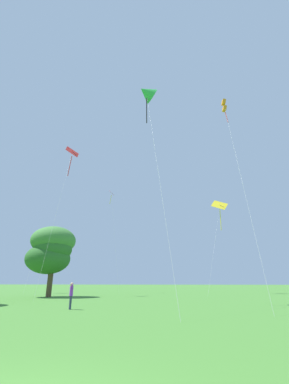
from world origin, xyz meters
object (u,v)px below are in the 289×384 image
(kite_black_large, at_px, (40,239))
(kite_pink_low, at_px, (112,198))
(kite_orange_box, at_px, (224,107))
(kite_yellow_diamond, at_px, (220,211))
(person_in_blue_jacket, at_px, (71,293))
(kite_green_small, at_px, (147,93))
(kite_red_high, at_px, (71,158))
(tree_right_cluster, at_px, (51,250))

(kite_black_large, bearing_deg, kite_pink_low, 20.67)
(kite_orange_box, relative_size, kite_yellow_diamond, 1.32)
(person_in_blue_jacket, bearing_deg, kite_pink_low, 100.64)
(kite_green_small, height_order, kite_orange_box, kite_green_small)
(kite_green_small, height_order, kite_red_high, kite_red_high)
(kite_green_small, relative_size, kite_black_large, 2.23)
(kite_yellow_diamond, xyz_separation_m, kite_black_large, (-29.06, -3.92, -4.72))
(kite_green_small, height_order, kite_black_large, kite_green_small)
(kite_red_high, distance_m, person_in_blue_jacket, 26.41)
(person_in_blue_jacket, bearing_deg, kite_red_high, 117.38)
(kite_green_small, xyz_separation_m, kite_pink_low, (-9.15, 21.60, -4.11))
(kite_green_small, distance_m, person_in_blue_jacket, 20.31)
(kite_red_high, xyz_separation_m, kite_pink_low, (3.73, 10.07, -3.14))
(kite_green_small, distance_m, kite_yellow_diamond, 24.65)
(kite_green_small, relative_size, kite_orange_box, 1.07)
(kite_green_small, height_order, tree_right_cluster, kite_green_small)
(tree_right_cluster, bearing_deg, person_in_blue_jacket, -57.74)
(kite_pink_low, relative_size, tree_right_cluster, 2.18)
(kite_yellow_diamond, distance_m, kite_pink_low, 18.87)
(kite_black_large, distance_m, tree_right_cluster, 12.41)
(tree_right_cluster, bearing_deg, kite_yellow_diamond, 31.95)
(kite_green_small, xyz_separation_m, tree_right_cluster, (-12.51, 7.88, -14.82))
(tree_right_cluster, bearing_deg, kite_orange_box, -16.90)
(kite_red_high, height_order, kite_orange_box, kite_red_high)
(kite_yellow_diamond, bearing_deg, kite_pink_low, 179.93)
(kite_yellow_diamond, relative_size, kite_pink_low, 0.85)
(person_in_blue_jacket, xyz_separation_m, tree_right_cluster, (-8.45, 13.39, 4.31))
(kite_orange_box, xyz_separation_m, tree_right_cluster, (-20.42, 6.21, -13.55))
(kite_orange_box, height_order, tree_right_cluster, kite_orange_box)
(kite_green_small, bearing_deg, person_in_blue_jacket, -126.41)
(kite_black_large, height_order, person_in_blue_jacket, kite_black_large)
(kite_red_high, height_order, kite_black_large, kite_red_high)
(kite_yellow_diamond, height_order, tree_right_cluster, kite_yellow_diamond)
(kite_pink_low, bearing_deg, kite_green_small, -67.04)
(kite_yellow_diamond, xyz_separation_m, tree_right_cluster, (-21.96, -13.69, -7.57))
(kite_red_high, distance_m, kite_orange_box, 23.01)
(kite_red_high, height_order, kite_pink_low, kite_red_high)
(kite_black_large, bearing_deg, kite_orange_box, -30.13)
(kite_yellow_diamond, distance_m, person_in_blue_jacket, 32.51)
(kite_red_high, bearing_deg, kite_green_small, -41.83)
(kite_green_small, distance_m, kite_orange_box, 8.19)
(kite_green_small, distance_m, kite_black_large, 28.97)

